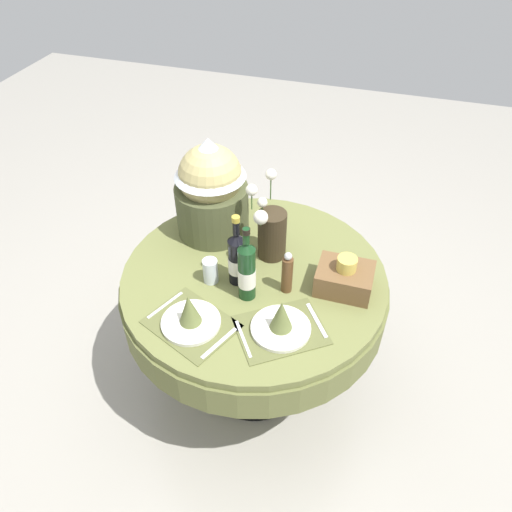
{
  "coord_description": "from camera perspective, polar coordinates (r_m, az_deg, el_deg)",
  "views": [
    {
      "loc": [
        0.48,
        -1.54,
        2.27
      ],
      "look_at": [
        0.0,
        0.03,
        0.82
      ],
      "focal_mm": 34.84,
      "sensor_mm": 36.0,
      "label": 1
    }
  ],
  "objects": [
    {
      "name": "wine_bottle_left",
      "position": [
        2.02,
        -1.07,
        -1.69
      ],
      "size": [
        0.08,
        0.08,
        0.36
      ],
      "color": "#143819",
      "rests_on": "dining_table"
    },
    {
      "name": "tumbler_near_left",
      "position": [
        2.16,
        -5.26,
        -1.71
      ],
      "size": [
        0.07,
        0.07,
        0.12
      ],
      "primitive_type": "cylinder",
      "color": "silver",
      "rests_on": "dining_table"
    },
    {
      "name": "wine_bottle_right",
      "position": [
        2.1,
        -2.18,
        -0.23
      ],
      "size": [
        0.08,
        0.08,
        0.35
      ],
      "color": "black",
      "rests_on": "dining_table"
    },
    {
      "name": "gift_tub_back_left",
      "position": [
        2.32,
        -5.22,
        8.16
      ],
      "size": [
        0.35,
        0.35,
        0.5
      ],
      "color": "#474C2D",
      "rests_on": "dining_table"
    },
    {
      "name": "place_setting_left",
      "position": [
        2.0,
        -7.56,
        -6.89
      ],
      "size": [
        0.41,
        0.37,
        0.16
      ],
      "color": "brown",
      "rests_on": "dining_table"
    },
    {
      "name": "woven_basket_side_right",
      "position": [
        2.14,
        10.14,
        -2.46
      ],
      "size": [
        0.24,
        0.19,
        0.17
      ],
      "color": "brown",
      "rests_on": "dining_table"
    },
    {
      "name": "ground",
      "position": [
        2.78,
        -0.18,
        -13.26
      ],
      "size": [
        8.0,
        8.0,
        0.0
      ],
      "primitive_type": "plane",
      "color": "#9E998E"
    },
    {
      "name": "flower_vase",
      "position": [
        2.23,
        1.69,
        2.98
      ],
      "size": [
        0.19,
        0.25,
        0.39
      ],
      "color": "#332819",
      "rests_on": "dining_table"
    },
    {
      "name": "dining_table",
      "position": [
        2.31,
        -0.22,
        -4.37
      ],
      "size": [
        1.21,
        1.21,
        0.74
      ],
      "color": "olive",
      "rests_on": "ground"
    },
    {
      "name": "place_setting_right",
      "position": [
        1.96,
        2.89,
        -7.61
      ],
      "size": [
        0.43,
        0.41,
        0.16
      ],
      "color": "brown",
      "rests_on": "dining_table"
    },
    {
      "name": "pepper_mill",
      "position": [
        2.08,
        3.6,
        -2.0
      ],
      "size": [
        0.05,
        0.05,
        0.21
      ],
      "color": "brown",
      "rests_on": "dining_table"
    }
  ]
}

